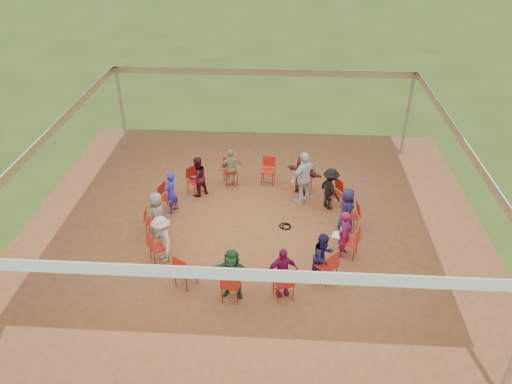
# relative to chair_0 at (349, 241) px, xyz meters

# --- Properties ---
(ground) EXTENTS (80.00, 80.00, 0.00)m
(ground) POSITION_rel_chair_0_xyz_m (-2.55, 0.90, -0.45)
(ground) COLOR #344F18
(ground) RESTS_ON ground
(dirt_patch) EXTENTS (13.00, 13.00, 0.00)m
(dirt_patch) POSITION_rel_chair_0_xyz_m (-2.55, 0.90, -0.44)
(dirt_patch) COLOR brown
(dirt_patch) RESTS_ON ground
(tent) EXTENTS (10.33, 10.33, 3.00)m
(tent) POSITION_rel_chair_0_xyz_m (-2.55, 0.90, 1.92)
(tent) COLOR #B2B2B7
(tent) RESTS_ON ground
(chair_0) EXTENTS (0.56, 0.54, 0.90)m
(chair_0) POSITION_rel_chair_0_xyz_m (0.00, 0.00, 0.00)
(chair_0) COLOR #B52213
(chair_0) RESTS_ON ground
(chair_1) EXTENTS (0.48, 0.47, 0.90)m
(chair_1) POSITION_rel_chair_0_xyz_m (0.14, 1.19, 0.00)
(chair_1) COLOR #B52213
(chair_1) RESTS_ON ground
(chair_2) EXTENTS (0.60, 0.59, 0.90)m
(chair_2) POSITION_rel_chair_0_xyz_m (-0.25, 2.33, 0.00)
(chair_2) COLOR #B52213
(chair_2) RESTS_ON ground
(chair_3) EXTENTS (0.59, 0.60, 0.90)m
(chair_3) POSITION_rel_chair_0_xyz_m (-1.10, 3.18, 0.00)
(chair_3) COLOR #B52213
(chair_3) RESTS_ON ground
(chair_4) EXTENTS (0.47, 0.49, 0.90)m
(chair_4) POSITION_rel_chair_0_xyz_m (-2.23, 3.58, 0.00)
(chair_4) COLOR #B52213
(chair_4) RESTS_ON ground
(chair_5) EXTENTS (0.54, 0.55, 0.90)m
(chair_5) POSITION_rel_chair_0_xyz_m (-3.43, 3.45, 0.00)
(chair_5) COLOR #B52213
(chair_5) RESTS_ON ground
(chair_6) EXTENTS (0.61, 0.61, 0.90)m
(chair_6) POSITION_rel_chair_0_xyz_m (-4.45, 2.82, 0.00)
(chair_6) COLOR #B52213
(chair_6) RESTS_ON ground
(chair_7) EXTENTS (0.56, 0.54, 0.90)m
(chair_7) POSITION_rel_chair_0_xyz_m (-5.09, 1.80, 0.00)
(chair_7) COLOR #B52213
(chair_7) RESTS_ON ground
(chair_8) EXTENTS (0.48, 0.47, 0.90)m
(chair_8) POSITION_rel_chair_0_xyz_m (-5.23, 0.61, 0.00)
(chair_8) COLOR #B52213
(chair_8) RESTS_ON ground
(chair_9) EXTENTS (0.60, 0.59, 0.90)m
(chair_9) POSITION_rel_chair_0_xyz_m (-4.84, -0.53, 0.00)
(chair_9) COLOR #B52213
(chair_9) RESTS_ON ground
(chair_10) EXTENTS (0.59, 0.60, 0.90)m
(chair_10) POSITION_rel_chair_0_xyz_m (-3.99, -1.38, 0.00)
(chair_10) COLOR #B52213
(chair_10) RESTS_ON ground
(chair_11) EXTENTS (0.47, 0.49, 0.90)m
(chair_11) POSITION_rel_chair_0_xyz_m (-2.86, -1.78, 0.00)
(chair_11) COLOR #B52213
(chair_11) RESTS_ON ground
(chair_12) EXTENTS (0.54, 0.55, 0.90)m
(chair_12) POSITION_rel_chair_0_xyz_m (-1.66, -1.65, 0.00)
(chair_12) COLOR #B52213
(chair_12) RESTS_ON ground
(chair_13) EXTENTS (0.61, 0.61, 0.90)m
(chair_13) POSITION_rel_chair_0_xyz_m (-0.64, -1.02, 0.00)
(chair_13) COLOR #B52213
(chair_13) RESTS_ON ground
(person_seated_0) EXTENTS (0.45, 0.55, 1.30)m
(person_seated_0) POSITION_rel_chair_0_xyz_m (-0.11, 0.04, 0.20)
(person_seated_0) COLOR #82134C
(person_seated_0) RESTS_ON ground
(person_seated_1) EXTENTS (0.42, 0.67, 1.30)m
(person_seated_1) POSITION_rel_chair_0_xyz_m (0.02, 1.18, 0.20)
(person_seated_1) COLOR #201947
(person_seated_1) RESTS_ON ground
(person_seated_2) EXTENTS (0.80, 0.93, 1.30)m
(person_seated_2) POSITION_rel_chair_0_xyz_m (-0.36, 2.27, 0.20)
(person_seated_2) COLOR black
(person_seated_2) RESTS_ON ground
(person_seated_3) EXTENTS (1.26, 1.02, 1.30)m
(person_seated_3) POSITION_rel_chair_0_xyz_m (-1.16, 3.08, 0.20)
(person_seated_3) COLOR maroon
(person_seated_3) RESTS_ON ground
(person_seated_4) EXTENTS (0.85, 0.62, 1.30)m
(person_seated_4) POSITION_rel_chair_0_xyz_m (-3.39, 3.34, 0.20)
(person_seated_4) COLOR tan
(person_seated_4) RESTS_ON ground
(person_seated_5) EXTENTS (0.70, 0.70, 1.30)m
(person_seated_5) POSITION_rel_chair_0_xyz_m (-4.36, 2.73, 0.20)
(person_seated_5) COLOR #3D0D1E
(person_seated_5) RESTS_ON ground
(person_seated_6) EXTENTS (0.45, 0.55, 1.30)m
(person_seated_6) POSITION_rel_chair_0_xyz_m (-4.98, 1.76, 0.20)
(person_seated_6) COLOR #2927AF
(person_seated_6) RESTS_ON ground
(person_seated_7) EXTENTS (0.42, 0.67, 1.30)m
(person_seated_7) POSITION_rel_chair_0_xyz_m (-5.11, 0.62, 0.20)
(person_seated_7) COLOR gray
(person_seated_7) RESTS_ON ground
(person_seated_8) EXTENTS (0.80, 0.93, 1.30)m
(person_seated_8) POSITION_rel_chair_0_xyz_m (-4.74, -0.46, 0.20)
(person_seated_8) COLOR #BAB5A4
(person_seated_8) RESTS_ON ground
(person_seated_9) EXTENTS (1.25, 0.59, 1.30)m
(person_seated_9) POSITION_rel_chair_0_xyz_m (-2.84, -1.66, 0.20)
(person_seated_9) COLOR #244C32
(person_seated_9) RESTS_ON ground
(person_seated_10) EXTENTS (0.85, 0.62, 1.30)m
(person_seated_10) POSITION_rel_chair_0_xyz_m (-1.70, -1.54, 0.20)
(person_seated_10) COLOR #82134C
(person_seated_10) RESTS_ON ground
(person_seated_11) EXTENTS (0.70, 0.70, 1.30)m
(person_seated_11) POSITION_rel_chair_0_xyz_m (-0.73, -0.93, 0.20)
(person_seated_11) COLOR #201947
(person_seated_11) RESTS_ON ground
(standing_person) EXTENTS (1.08, 1.03, 1.69)m
(standing_person) POSITION_rel_chair_0_xyz_m (-1.12, 2.49, 0.40)
(standing_person) COLOR silver
(standing_person) RESTS_ON ground
(cable_coil) EXTENTS (0.43, 0.43, 0.03)m
(cable_coil) POSITION_rel_chair_0_xyz_m (-1.63, 1.17, -0.43)
(cable_coil) COLOR black
(cable_coil) RESTS_ON ground
(laptop) EXTENTS (0.33, 0.37, 0.21)m
(laptop) POSITION_rel_chair_0_xyz_m (-0.27, 0.09, 0.16)
(laptop) COLOR #B7B7BC
(laptop) RESTS_ON ground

